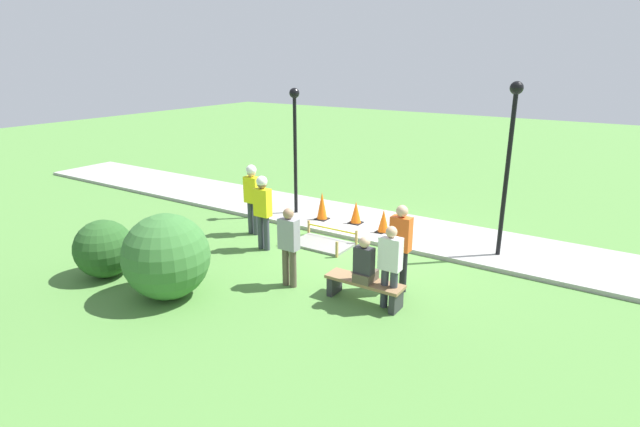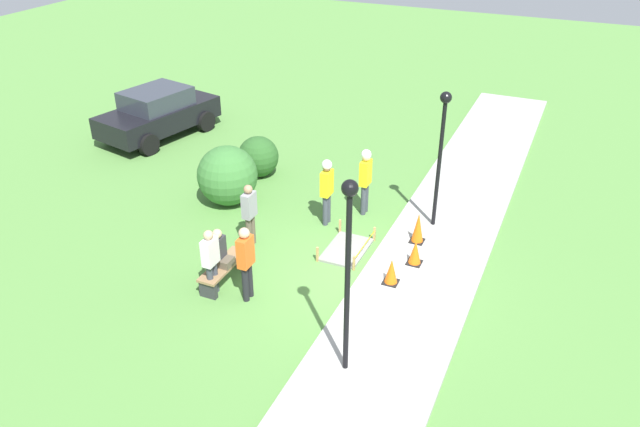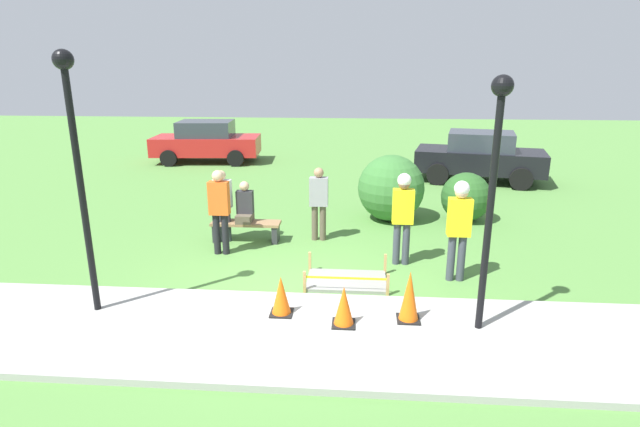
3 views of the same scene
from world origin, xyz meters
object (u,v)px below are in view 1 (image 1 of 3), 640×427
Objects in this scene: bystander_in_gray_shirt at (390,263)px; bystander_in_white_shirt at (289,243)px; worker_assistant at (263,206)px; lamppost_near at (295,132)px; lamppost_far at (510,145)px; traffic_cone_far_patch at (356,213)px; park_bench at (364,287)px; traffic_cone_sidewalk_edge at (322,206)px; person_seated_on_bench at (365,264)px; worker_supervisor at (252,193)px; traffic_cone_near_patch at (383,221)px; bystander_in_orange_shirt at (400,243)px.

bystander_in_white_shirt is (2.08, 0.23, 0.03)m from bystander_in_gray_shirt.
bystander_in_white_shirt is (-1.71, 1.28, -0.16)m from worker_assistant.
lamppost_near is 5.79m from lamppost_far.
worker_assistant is (1.03, 2.67, 0.69)m from traffic_cone_far_patch.
lamppost_far is (-4.87, -2.48, 1.54)m from worker_assistant.
worker_assistant reaches higher than traffic_cone_far_patch.
park_bench is 4.52m from lamppost_far.
traffic_cone_far_patch is 0.98m from traffic_cone_sidewalk_edge.
traffic_cone_far_patch is 0.68× the size of person_seated_on_bench.
worker_assistant is 1.11× the size of bystander_in_white_shirt.
traffic_cone_sidewalk_edge is 0.20× the size of lamppost_far.
traffic_cone_sidewalk_edge is at bearing -43.33° from bystander_in_gray_shirt.
bystander_in_white_shirt is at bearing 142.93° from worker_supervisor.
traffic_cone_near_patch is 3.20m from worker_assistant.
worker_supervisor is at bearing 89.85° from lamppost_near.
traffic_cone_sidewalk_edge is at bearing 12.58° from traffic_cone_far_patch.
traffic_cone_near_patch is at bearing 178.55° from traffic_cone_sidewalk_edge.
lamppost_near is at bearing -8.16° from traffic_cone_sidewalk_edge.
lamppost_far is at bearing -113.75° from park_bench.
bystander_in_white_shirt is 5.20m from lamppost_far.
worker_supervisor is (4.24, -1.83, 0.31)m from person_seated_on_bench.
person_seated_on_bench is at bearing 156.67° from worker_supervisor.
traffic_cone_far_patch is 0.17× the size of lamppost_near.
person_seated_on_bench is 5.88m from lamppost_near.
traffic_cone_sidewalk_edge is at bearing -37.45° from bystander_in_orange_shirt.
park_bench is (-3.23, 3.53, -0.18)m from traffic_cone_sidewalk_edge.
traffic_cone_sidewalk_edge is 0.44× the size of bystander_in_orange_shirt.
traffic_cone_far_patch is 0.33× the size of worker_assistant.
person_seated_on_bench is 0.23× the size of lamppost_far.
lamppost_near reaches higher than traffic_cone_far_patch.
traffic_cone_sidewalk_edge is 5.25m from lamppost_far.
bystander_in_orange_shirt is 5.58m from lamppost_near.
worker_assistant reaches higher than traffic_cone_near_patch.
lamppost_far is at bearing -114.02° from bystander_in_orange_shirt.
traffic_cone_sidewalk_edge is 2.53m from worker_assistant.
lamppost_near is at bearing -37.77° from bystander_in_gray_shirt.
worker_assistant is 0.47× the size of lamppost_far.
lamppost_near is (-0.00, -1.90, 1.34)m from worker_supervisor.
worker_supervisor is 4.67m from bystander_in_orange_shirt.
traffic_cone_sidewalk_edge is (1.91, -0.05, 0.08)m from traffic_cone_near_patch.
bystander_in_orange_shirt is 1.10× the size of bystander_in_gray_shirt.
bystander_in_orange_shirt reaches higher than park_bench.
person_seated_on_bench is 0.49m from bystander_in_gray_shirt.
traffic_cone_far_patch is 2.94m from worker_assistant.
traffic_cone_far_patch is at bearing -2.89° from lamppost_far.
bystander_in_gray_shirt is (-0.49, -0.03, 0.58)m from park_bench.
bystander_in_gray_shirt is at bearing 142.23° from lamppost_near.
park_bench is 1.11m from bystander_in_orange_shirt.
bystander_in_orange_shirt is (-2.61, 2.94, 0.60)m from traffic_cone_far_patch.
traffic_cone_far_patch is 0.40× the size of park_bench.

